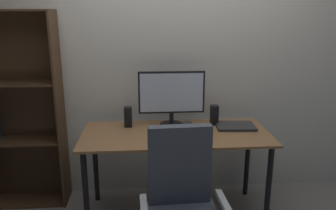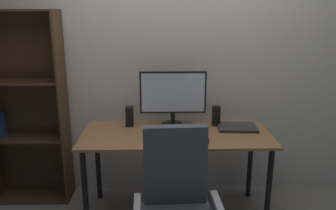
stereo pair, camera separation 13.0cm
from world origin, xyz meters
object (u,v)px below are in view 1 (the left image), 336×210
(speaker_left, at_px, (128,117))
(monitor, at_px, (172,95))
(bookshelf, at_px, (21,112))
(keyboard, at_px, (174,140))
(desk, at_px, (176,143))
(coffee_mug, at_px, (187,128))
(mouse, at_px, (206,138))
(speaker_right, at_px, (214,115))
(laptop, at_px, (235,126))

(speaker_left, bearing_deg, monitor, 1.22)
(monitor, distance_m, bookshelf, 1.32)
(monitor, height_order, keyboard, monitor)
(desk, height_order, coffee_mug, coffee_mug)
(keyboard, bearing_deg, mouse, -3.87)
(speaker_right, bearing_deg, keyboard, -136.85)
(speaker_left, relative_size, speaker_right, 1.00)
(laptop, xyz_separation_m, bookshelf, (-1.84, 0.24, 0.09))
(coffee_mug, bearing_deg, speaker_right, 38.83)
(keyboard, height_order, speaker_right, speaker_right)
(bookshelf, bearing_deg, speaker_left, -9.19)
(monitor, distance_m, coffee_mug, 0.33)
(speaker_left, distance_m, bookshelf, 0.95)
(desk, bearing_deg, mouse, -41.16)
(desk, bearing_deg, coffee_mug, -17.02)
(mouse, bearing_deg, laptop, 47.38)
(mouse, distance_m, coffee_mug, 0.20)
(mouse, bearing_deg, bookshelf, 166.23)
(bookshelf, bearing_deg, laptop, -7.46)
(speaker_left, height_order, bookshelf, bookshelf)
(laptop, bearing_deg, monitor, 173.05)
(desk, height_order, bookshelf, bookshelf)
(coffee_mug, bearing_deg, keyboard, -129.04)
(mouse, bearing_deg, speaker_left, 153.32)
(desk, distance_m, keyboard, 0.20)
(monitor, height_order, speaker_right, monitor)
(keyboard, bearing_deg, coffee_mug, 49.91)
(monitor, relative_size, coffee_mug, 5.53)
(coffee_mug, relative_size, speaker_right, 0.59)
(mouse, distance_m, speaker_right, 0.40)
(laptop, relative_size, speaker_right, 1.88)
(laptop, relative_size, speaker_left, 1.88)
(desk, height_order, laptop, laptop)
(keyboard, bearing_deg, bookshelf, 157.50)
(mouse, bearing_deg, desk, 143.80)
(laptop, relative_size, bookshelf, 0.19)
(monitor, relative_size, mouse, 5.81)
(coffee_mug, bearing_deg, bookshelf, 165.57)
(laptop, distance_m, speaker_left, 0.91)
(speaker_left, bearing_deg, keyboard, -44.92)
(monitor, bearing_deg, keyboard, -91.80)
(desk, height_order, keyboard, keyboard)
(monitor, bearing_deg, bookshelf, 173.73)
(speaker_left, xyz_separation_m, speaker_right, (0.74, 0.00, 0.00))
(keyboard, relative_size, laptop, 0.91)
(desk, distance_m, speaker_right, 0.43)
(speaker_right, bearing_deg, monitor, 178.78)
(speaker_left, bearing_deg, laptop, -5.66)
(speaker_right, height_order, bookshelf, bookshelf)
(desk, bearing_deg, keyboard, -99.99)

